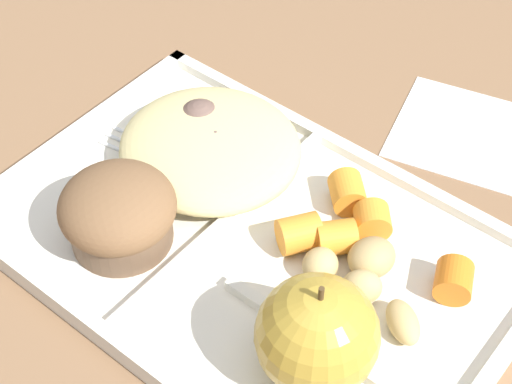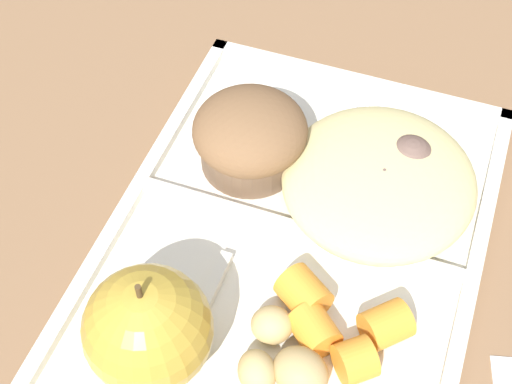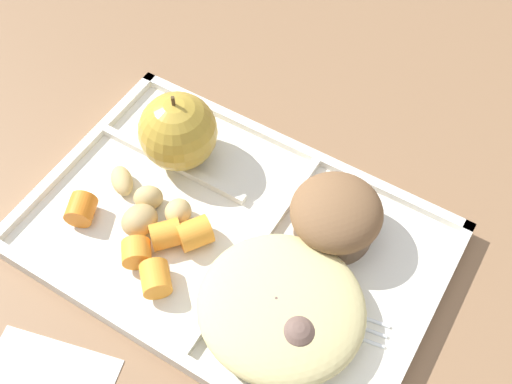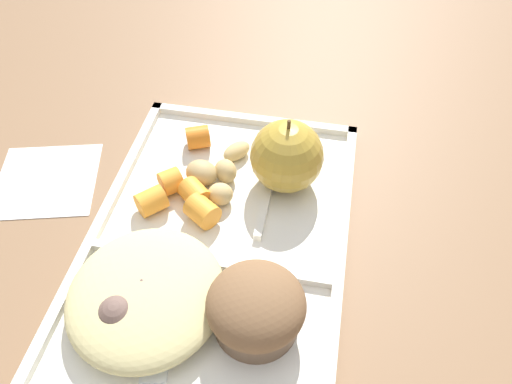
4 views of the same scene
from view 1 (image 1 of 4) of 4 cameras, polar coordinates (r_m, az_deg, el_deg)
ground at (r=0.62m, az=-0.25°, el=-4.28°), size 6.00×6.00×0.00m
lunch_tray at (r=0.61m, az=-0.23°, el=-3.97°), size 0.39×0.26×0.02m
green_apple at (r=0.52m, az=4.25°, el=-9.87°), size 0.08×0.08×0.09m
bran_muffin at (r=0.60m, az=-9.51°, el=-1.42°), size 0.09×0.09×0.06m
carrot_slice_large at (r=0.60m, az=3.02°, el=-2.89°), size 0.04×0.04×0.03m
carrot_slice_back at (r=0.60m, az=5.56°, el=-3.15°), size 0.04×0.04×0.03m
carrot_slice_diagonal at (r=0.63m, az=6.36°, el=-0.02°), size 0.04×0.04×0.03m
carrot_slice_edge at (r=0.59m, az=13.53°, el=-5.97°), size 0.03×0.03×0.03m
carrot_slice_near_corner at (r=0.61m, az=8.07°, el=-1.96°), size 0.03×0.03×0.03m
potato_chunk_browned at (r=0.59m, az=8.01°, el=-4.51°), size 0.04×0.04×0.03m
potato_chunk_small at (r=0.58m, az=7.33°, el=-6.52°), size 0.04×0.04×0.03m
potato_chunk_golden at (r=0.57m, az=10.14°, el=-8.86°), size 0.04×0.04×0.02m
potato_chunk_large at (r=0.58m, az=4.47°, el=-5.05°), size 0.03×0.03×0.02m
egg_noodle_pile at (r=0.65m, az=-3.19°, el=3.07°), size 0.15×0.14×0.04m
meatball_side at (r=0.67m, az=-2.72°, el=3.88°), size 0.03×0.03×0.03m
meatball_front at (r=0.67m, az=-3.87°, el=4.84°), size 0.04×0.04×0.04m
meatball_center at (r=0.65m, az=-2.79°, el=3.05°), size 0.04×0.04×0.04m
plastic_fork at (r=0.67m, az=-5.92°, el=2.17°), size 0.15×0.04×0.00m
paper_napkin at (r=0.73m, az=14.08°, el=4.05°), size 0.14×0.14×0.00m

